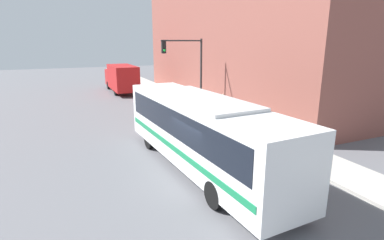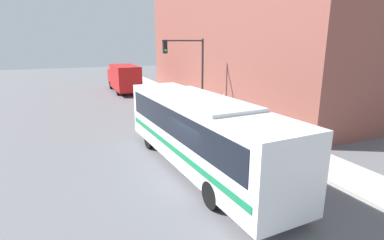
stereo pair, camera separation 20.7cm
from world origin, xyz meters
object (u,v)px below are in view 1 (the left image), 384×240
(city_bus, at_px, (199,128))
(parking_meter, at_px, (202,100))
(fire_hydrant, at_px, (259,132))
(delivery_truck, at_px, (121,77))
(pedestrian_near_corner, at_px, (223,104))
(traffic_light_pole, at_px, (188,63))

(city_bus, distance_m, parking_meter, 10.65)
(city_bus, distance_m, fire_hydrant, 5.35)
(delivery_truck, height_order, pedestrian_near_corner, delivery_truck)
(fire_hydrant, relative_size, pedestrian_near_corner, 0.47)
(city_bus, relative_size, delivery_truck, 1.38)
(parking_meter, distance_m, pedestrian_near_corner, 1.91)
(city_bus, relative_size, pedestrian_near_corner, 7.12)
(city_bus, bearing_deg, traffic_light_pole, 66.15)
(fire_hydrant, bearing_deg, traffic_light_pole, 96.90)
(city_bus, relative_size, parking_meter, 8.11)
(city_bus, bearing_deg, pedestrian_near_corner, 51.10)
(delivery_truck, xyz_separation_m, pedestrian_near_corner, (4.63, -14.37, -0.69))
(delivery_truck, bearing_deg, traffic_light_pole, -77.52)
(fire_hydrant, bearing_deg, parking_meter, 90.00)
(pedestrian_near_corner, bearing_deg, delivery_truck, 107.87)
(city_bus, xyz_separation_m, delivery_truck, (1.06, 22.24, -0.22))
(traffic_light_pole, bearing_deg, delivery_truck, 102.48)
(traffic_light_pole, xyz_separation_m, pedestrian_near_corner, (1.91, -2.07, -2.97))
(city_bus, xyz_separation_m, pedestrian_near_corner, (5.69, 7.87, -0.91))
(fire_hydrant, distance_m, traffic_light_pole, 8.57)
(city_bus, height_order, pedestrian_near_corner, city_bus)
(delivery_truck, relative_size, pedestrian_near_corner, 5.15)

